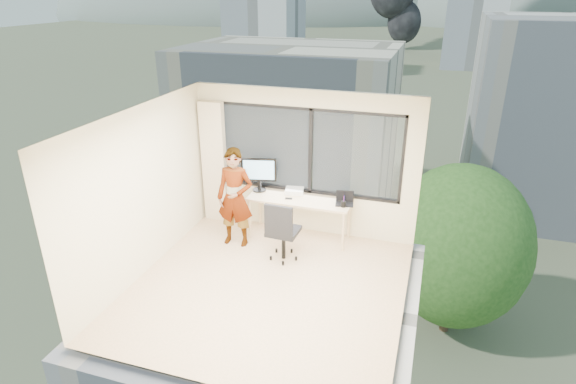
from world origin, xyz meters
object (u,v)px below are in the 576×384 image
at_px(desk, 299,218).
at_px(laptop, 345,199).
at_px(game_console, 295,191).
at_px(chair, 283,229).
at_px(person, 235,198).
at_px(monitor, 259,174).
at_px(handbag, 345,196).

relative_size(desk, laptop, 5.62).
bearing_deg(game_console, laptop, -23.76).
bearing_deg(chair, desk, 89.91).
relative_size(chair, person, 0.62).
bearing_deg(game_console, chair, -93.76).
relative_size(chair, game_console, 3.34).
height_order(chair, monitor, monitor).
relative_size(game_console, laptop, 1.01).
bearing_deg(desk, game_console, 125.38).
bearing_deg(monitor, laptop, -17.61).
height_order(desk, handbag, handbag).
height_order(desk, chair, chair).
height_order(chair, handbag, chair).
bearing_deg(laptop, chair, -145.65).
distance_m(desk, laptop, 0.93).
bearing_deg(laptop, game_console, 157.74).
relative_size(monitor, laptop, 1.96).
bearing_deg(desk, laptop, -0.20).
xyz_separation_m(game_console, laptop, (0.96, -0.22, 0.06)).
bearing_deg(game_console, desk, -65.25).
distance_m(desk, handbag, 0.92).
height_order(person, laptop, person).
bearing_deg(monitor, desk, -22.21).
xyz_separation_m(laptop, handbag, (-0.02, 0.16, -0.01)).
height_order(chair, laptop, chair).
xyz_separation_m(desk, handbag, (0.78, 0.16, 0.47)).
height_order(chair, person, person).
xyz_separation_m(chair, game_console, (-0.12, 1.01, 0.25)).
height_order(person, monitor, person).
bearing_deg(person, desk, 26.42).
relative_size(desk, chair, 1.67).
bearing_deg(monitor, chair, -63.21).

